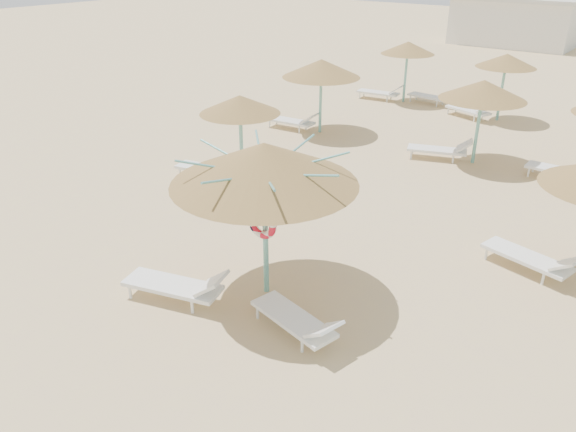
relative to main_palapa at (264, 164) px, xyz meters
The scene contains 6 objects.
ground 2.79m from the main_palapa, 34.20° to the right, with size 120.00×120.00×0.00m, color tan.
main_palapa is the anchor object (origin of this frame).
lounger_main_a 2.98m from the main_palapa, 130.87° to the right, with size 2.24×1.21×0.78m.
lounger_main_b 2.92m from the main_palapa, 30.48° to the right, with size 2.02×1.01×0.71m.
palapa_field 9.97m from the main_palapa, 80.10° to the left, with size 20.05×14.07×2.72m.
service_hut 35.39m from the main_palapa, 99.49° to the left, with size 8.40×4.40×3.25m.
Camera 1 is at (6.02, -7.42, 6.42)m, focal length 35.00 mm.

